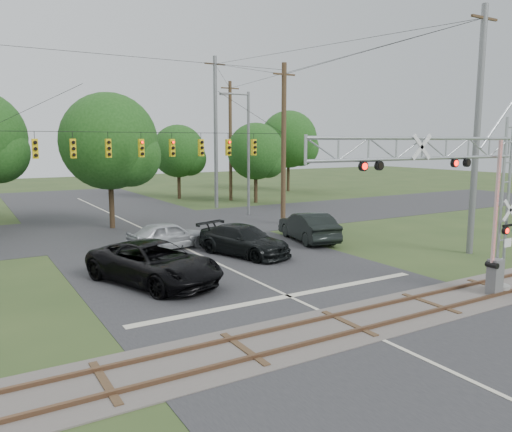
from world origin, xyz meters
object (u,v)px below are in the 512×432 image
car_dark (244,240)px  streetlight (246,147)px  pickup_black (154,263)px  traffic_signal_span (170,146)px  crossing_gantry (457,190)px  sedan_silver (168,235)px

car_dark → streetlight: bearing=41.7°
pickup_black → streetlight: bearing=29.0°
traffic_signal_span → streetlight: (8.61, 5.34, -0.16)m
crossing_gantry → streetlight: bearing=78.6°
crossing_gantry → car_dark: crossing_gantry is taller
crossing_gantry → traffic_signal_span: size_ratio=0.53×
car_dark → sedan_silver: 4.54m
sedan_silver → pickup_black: bearing=146.2°
streetlight → car_dark: bearing=-120.4°
sedan_silver → streetlight: bearing=-56.4°
car_dark → streetlight: streetlight is taller
streetlight → crossing_gantry: bearing=-101.4°
car_dark → sedan_silver: car_dark is taller
pickup_black → sedan_silver: bearing=44.1°
car_dark → sedan_silver: size_ratio=1.19×
streetlight → traffic_signal_span: bearing=-148.2°
crossing_gantry → streetlight: size_ratio=1.03×
pickup_black → car_dark: 6.53m
car_dark → streetlight: (7.40, 12.62, 4.76)m
car_dark → crossing_gantry: bearing=-94.7°
pickup_black → sedan_silver: 6.89m
crossing_gantry → streetlight: 24.21m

